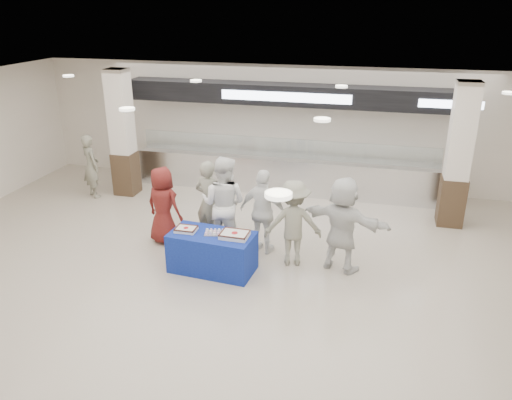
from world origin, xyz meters
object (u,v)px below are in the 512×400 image
(soldier_b, at_px, (293,223))
(soldier_bg, at_px, (91,166))
(civilian_maroon, at_px, (163,205))
(chef_short, at_px, (264,212))
(soldier_a, at_px, (209,202))
(cupcake_tray, at_px, (215,232))
(chef_tall, at_px, (224,204))
(display_table, at_px, (212,252))
(sheet_cake_left, at_px, (186,229))
(sheet_cake_right, at_px, (235,234))
(civilian_white, at_px, (343,225))

(soldier_b, bearing_deg, soldier_bg, -33.90)
(civilian_maroon, xyz_separation_m, chef_short, (2.10, 0.07, 0.05))
(soldier_a, bearing_deg, cupcake_tray, 129.31)
(civilian_maroon, relative_size, chef_tall, 0.84)
(display_table, height_order, sheet_cake_left, sheet_cake_left)
(soldier_a, bearing_deg, soldier_b, -179.70)
(soldier_bg, bearing_deg, chef_tall, -168.94)
(chef_short, bearing_deg, soldier_b, 166.35)
(cupcake_tray, bearing_deg, display_table, -150.95)
(chef_short, bearing_deg, soldier_bg, -8.24)
(chef_tall, xyz_separation_m, chef_short, (0.80, 0.05, -0.11))
(cupcake_tray, relative_size, civilian_maroon, 0.25)
(soldier_a, bearing_deg, sheet_cake_right, 142.90)
(chef_short, distance_m, soldier_bg, 5.33)
(chef_short, bearing_deg, soldier_a, 4.55)
(civilian_white, bearing_deg, cupcake_tray, 34.37)
(civilian_maroon, bearing_deg, display_table, 161.61)
(sheet_cake_left, bearing_deg, sheet_cake_right, -1.39)
(chef_tall, distance_m, chef_short, 0.81)
(cupcake_tray, bearing_deg, soldier_bg, 146.07)
(soldier_a, xyz_separation_m, chef_short, (1.19, -0.18, -0.02))
(sheet_cake_right, distance_m, civilian_white, 1.98)
(soldier_bg, bearing_deg, civilian_white, -162.57)
(chef_tall, height_order, soldier_b, chef_tall)
(cupcake_tray, distance_m, civilian_white, 2.34)
(civilian_maroon, bearing_deg, civilian_white, -168.82)
(chef_short, bearing_deg, display_table, 65.34)
(sheet_cake_right, bearing_deg, soldier_a, 127.26)
(cupcake_tray, xyz_separation_m, chef_tall, (-0.10, 0.89, 0.20))
(cupcake_tray, relative_size, chef_tall, 0.21)
(display_table, xyz_separation_m, sheet_cake_right, (0.44, -0.02, 0.43))
(soldier_b, bearing_deg, display_table, 12.67)
(sheet_cake_right, height_order, soldier_b, soldier_b)
(chef_short, xyz_separation_m, civilian_white, (1.56, -0.33, 0.05))
(civilian_maroon, xyz_separation_m, chef_tall, (1.30, 0.02, 0.16))
(sheet_cake_right, distance_m, soldier_bg, 5.50)
(soldier_a, height_order, chef_short, soldier_a)
(civilian_maroon, distance_m, chef_short, 2.10)
(sheet_cake_left, relative_size, civilian_white, 0.21)
(cupcake_tray, xyz_separation_m, soldier_bg, (-4.27, 2.87, 0.04))
(display_table, bearing_deg, chef_short, 57.25)
(soldier_b, bearing_deg, sheet_cake_left, 6.61)
(soldier_a, bearing_deg, chef_short, -172.85)
(civilian_maroon, height_order, civilian_white, civilian_white)
(soldier_a, height_order, soldier_bg, soldier_a)
(soldier_b, bearing_deg, civilian_white, 168.03)
(sheet_cake_right, distance_m, civilian_maroon, 2.02)
(display_table, distance_m, sheet_cake_right, 0.62)
(chef_tall, relative_size, civilian_white, 1.07)
(civilian_maroon, height_order, soldier_a, soldier_a)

